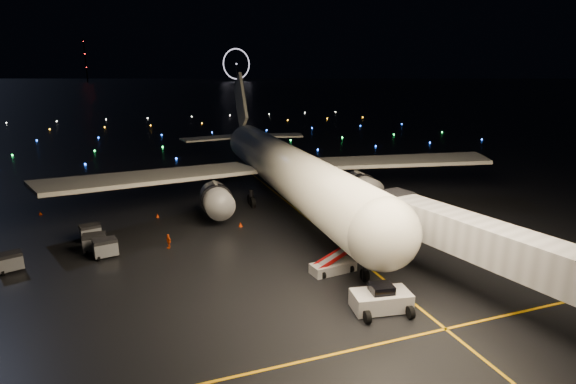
% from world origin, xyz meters
% --- Properties ---
extents(ground, '(2000.00, 2000.00, 0.00)m').
position_xyz_m(ground, '(0.00, 300.00, 0.00)').
color(ground, black).
rests_on(ground, ground).
extents(lane_centre, '(0.25, 80.00, 0.02)m').
position_xyz_m(lane_centre, '(12.00, 15.00, 0.01)').
color(lane_centre, '#E09D08').
rests_on(lane_centre, ground).
extents(lane_cross, '(60.00, 0.25, 0.02)m').
position_xyz_m(lane_cross, '(-5.00, -10.00, 0.01)').
color(lane_cross, '#E09D08').
rests_on(lane_cross, ground).
extents(airliner, '(64.08, 61.08, 17.58)m').
position_xyz_m(airliner, '(11.22, 25.70, 8.79)').
color(airliner, silver).
rests_on(airliner, ground).
extents(pushback_tug, '(4.77, 2.97, 2.13)m').
position_xyz_m(pushback_tug, '(8.99, -6.02, 1.07)').
color(pushback_tug, silver).
rests_on(pushback_tug, ground).
extents(belt_loader, '(6.33, 2.40, 2.99)m').
position_xyz_m(belt_loader, '(8.39, 1.36, 1.50)').
color(belt_loader, silver).
rests_on(belt_loader, ground).
extents(crew_c, '(0.72, 0.99, 1.56)m').
position_xyz_m(crew_c, '(-5.37, 12.38, 0.78)').
color(crew_c, '#EF540D').
rests_on(crew_c, ground).
extents(safety_cone_0, '(0.52, 0.52, 0.53)m').
position_xyz_m(safety_cone_0, '(3.33, 16.42, 0.27)').
color(safety_cone_0, '#EC3803').
rests_on(safety_cone_0, ground).
extents(safety_cone_1, '(0.52, 0.52, 0.48)m').
position_xyz_m(safety_cone_1, '(3.35, 27.32, 0.24)').
color(safety_cone_1, '#EC3803').
rests_on(safety_cone_1, ground).
extents(safety_cone_2, '(0.52, 0.52, 0.47)m').
position_xyz_m(safety_cone_2, '(-5.76, 23.34, 0.23)').
color(safety_cone_2, '#EC3803').
rests_on(safety_cone_2, ground).
extents(safety_cone_3, '(0.55, 0.55, 0.51)m').
position_xyz_m(safety_cone_3, '(-19.91, 29.42, 0.25)').
color(safety_cone_3, '#EC3803').
rests_on(safety_cone_3, ground).
extents(ferris_wheel, '(49.33, 16.80, 52.00)m').
position_xyz_m(ferris_wheel, '(170.00, 720.00, 26.00)').
color(ferris_wheel, black).
rests_on(ferris_wheel, ground).
extents(radio_mast, '(1.80, 1.80, 64.00)m').
position_xyz_m(radio_mast, '(-60.00, 740.00, 32.00)').
color(radio_mast, black).
rests_on(radio_mast, ground).
extents(taxiway_lights, '(164.00, 92.00, 0.36)m').
position_xyz_m(taxiway_lights, '(0.00, 106.00, 0.18)').
color(taxiway_lights, black).
rests_on(taxiway_lights, ground).
extents(baggage_cart_0, '(2.48, 1.97, 1.88)m').
position_xyz_m(baggage_cart_0, '(-11.47, 12.15, 0.94)').
color(baggage_cart_0, gray).
rests_on(baggage_cart_0, ground).
extents(baggage_cart_1, '(2.23, 1.58, 1.88)m').
position_xyz_m(baggage_cart_1, '(-12.55, 14.06, 0.94)').
color(baggage_cart_1, gray).
rests_on(baggage_cart_1, ground).
extents(baggage_cart_2, '(2.36, 1.91, 1.75)m').
position_xyz_m(baggage_cart_2, '(-13.18, 17.66, 0.88)').
color(baggage_cart_2, gray).
rests_on(baggage_cart_2, ground).
extents(baggage_cart_4, '(2.45, 2.07, 1.77)m').
position_xyz_m(baggage_cart_4, '(-19.70, 11.62, 0.89)').
color(baggage_cart_4, gray).
rests_on(baggage_cart_4, ground).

